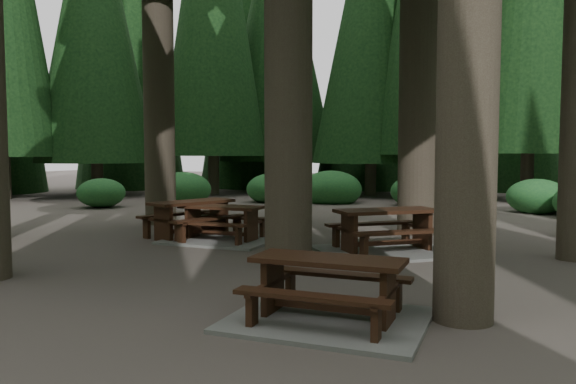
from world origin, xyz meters
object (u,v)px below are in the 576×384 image
at_px(picnic_table_a, 328,301).
at_px(picnic_table_b, 192,213).
at_px(picnic_table_c, 221,229).
at_px(picnic_table_f, 386,238).

bearing_deg(picnic_table_a, picnic_table_b, 134.17).
xyz_separation_m(picnic_table_b, picnic_table_c, (0.83, -0.18, -0.29)).
bearing_deg(picnic_table_f, picnic_table_a, -125.48).
relative_size(picnic_table_a, picnic_table_c, 0.96).
xyz_separation_m(picnic_table_b, picnic_table_f, (4.38, -0.24, -0.26)).
bearing_deg(picnic_table_a, picnic_table_c, 129.76).
distance_m(picnic_table_b, picnic_table_f, 4.39).
height_order(picnic_table_b, picnic_table_f, picnic_table_f).
relative_size(picnic_table_a, picnic_table_f, 0.68).
xyz_separation_m(picnic_table_c, picnic_table_f, (3.55, -0.06, 0.03)).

